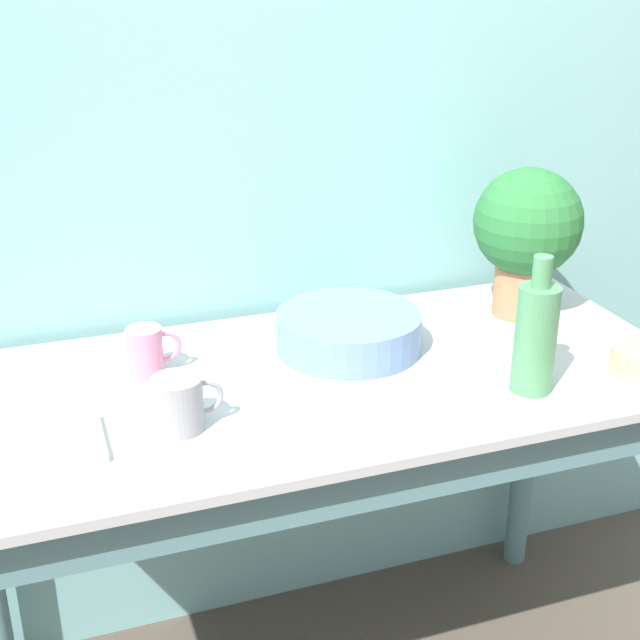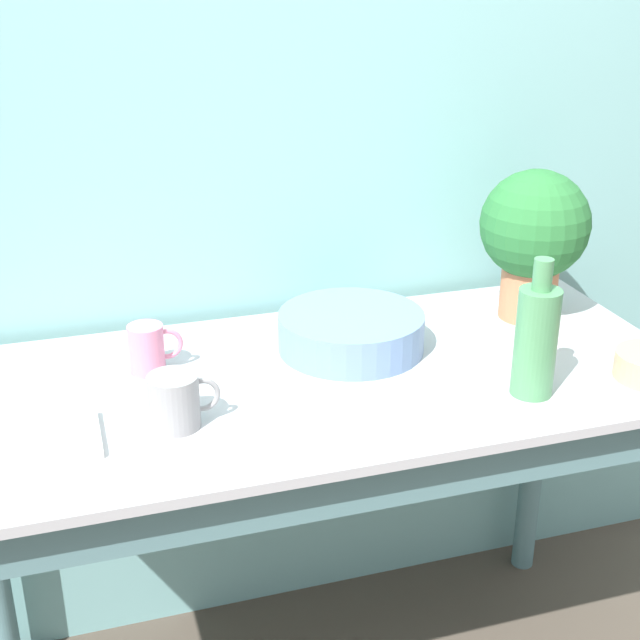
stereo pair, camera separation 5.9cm
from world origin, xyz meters
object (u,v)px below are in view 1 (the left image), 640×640
(bottle_tall, at_px, (536,336))
(tray_board, at_px, (35,448))
(bowl_wash_large, at_px, (349,331))
(mug_pink, at_px, (147,351))
(potted_plant, at_px, (527,230))
(mug_grey, at_px, (179,404))

(bottle_tall, distance_m, tray_board, 0.92)
(bowl_wash_large, xyz_separation_m, mug_pink, (-0.42, 0.02, 0.01))
(mug_pink, distance_m, tray_board, 0.33)
(potted_plant, distance_m, bowl_wash_large, 0.47)
(bottle_tall, xyz_separation_m, mug_grey, (-0.67, 0.08, -0.06))
(mug_grey, bearing_deg, potted_plant, 17.20)
(mug_grey, bearing_deg, tray_board, 179.25)
(bowl_wash_large, distance_m, bottle_tall, 0.40)
(bottle_tall, distance_m, mug_pink, 0.75)
(potted_plant, distance_m, tray_board, 1.14)
(tray_board, bearing_deg, bowl_wash_large, 17.95)
(bowl_wash_large, distance_m, mug_grey, 0.46)
(mug_pink, bearing_deg, tray_board, -134.81)
(bowl_wash_large, relative_size, mug_pink, 2.82)
(potted_plant, xyz_separation_m, mug_grey, (-0.85, -0.26, -0.15))
(potted_plant, bearing_deg, mug_pink, -178.20)
(bottle_tall, height_order, mug_grey, bottle_tall)
(bottle_tall, height_order, mug_pink, bottle_tall)
(mug_pink, relative_size, mug_grey, 0.85)
(mug_grey, bearing_deg, mug_pink, 94.52)
(bowl_wash_large, xyz_separation_m, tray_board, (-0.65, -0.21, -0.03))
(potted_plant, bearing_deg, tray_board, -166.70)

